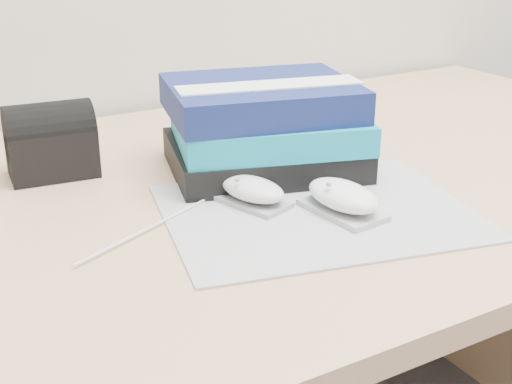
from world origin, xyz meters
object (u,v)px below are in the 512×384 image
mouse_rear (253,191)px  book_stack (264,128)px  desk (220,313)px  pouch (51,141)px  mouse_front (343,198)px

mouse_rear → book_stack: bearing=53.0°
book_stack → mouse_rear: bearing=-127.0°
desk → book_stack: size_ratio=5.27×
mouse_rear → pouch: pouch is taller
mouse_front → pouch: pouch is taller
pouch → book_stack: bearing=-26.3°
mouse_rear → mouse_front: 0.11m
book_stack → mouse_front: bearing=-90.1°
desk → book_stack: bearing=-31.7°
desk → book_stack: 0.30m
desk → mouse_front: size_ratio=14.34×
mouse_front → book_stack: book_stack is taller
mouse_rear → pouch: bearing=127.8°
mouse_front → pouch: size_ratio=0.91×
book_stack → pouch: 0.29m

